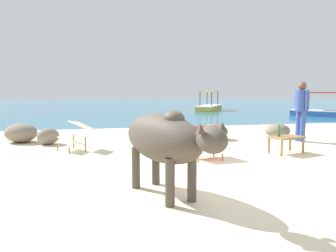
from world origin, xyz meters
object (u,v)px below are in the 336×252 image
at_px(deck_chair_far, 203,140).
at_px(person_standing, 301,107).
at_px(low_bench_table, 286,139).
at_px(boat_yellow, 209,106).
at_px(bottle, 279,131).
at_px(boat_blue, 328,111).
at_px(cow, 164,139).
at_px(deck_chair_near, 77,134).

xyz_separation_m(deck_chair_far, person_standing, (3.26, 1.51, 0.56)).
distance_m(low_bench_table, boat_yellow, 15.13).
xyz_separation_m(bottle, boat_blue, (7.84, 8.39, -0.25)).
xyz_separation_m(cow, deck_chair_near, (-1.36, 3.60, -0.38)).
bearing_deg(deck_chair_far, bottle, 89.05).
height_order(deck_chair_near, person_standing, person_standing).
xyz_separation_m(deck_chair_near, person_standing, (5.88, 0.08, 0.56)).
bearing_deg(low_bench_table, cow, -161.94).
xyz_separation_m(bottle, deck_chair_far, (-1.79, -0.13, -0.11)).
bearing_deg(person_standing, bottle, -142.44).
bearing_deg(person_standing, cow, -146.45).
bearing_deg(boat_blue, person_standing, 97.73).
relative_size(deck_chair_far, boat_yellow, 0.22).
height_order(cow, boat_blue, boat_blue).
xyz_separation_m(low_bench_table, person_standing, (1.30, 1.41, 0.63)).
bearing_deg(boat_yellow, boat_blue, -114.36).
relative_size(low_bench_table, deck_chair_far, 1.05).
bearing_deg(deck_chair_near, bottle, 129.06).
relative_size(cow, low_bench_table, 2.41).
bearing_deg(low_bench_table, boat_blue, 30.67).
distance_m(bottle, deck_chair_far, 1.80).
height_order(low_bench_table, person_standing, person_standing).
bearing_deg(bottle, cow, -143.03).
relative_size(low_bench_table, deck_chair_near, 0.92).
distance_m(cow, deck_chair_far, 2.53).
xyz_separation_m(deck_chair_far, boat_yellow, (5.27, 14.85, -0.13)).
distance_m(cow, bottle, 3.82).
distance_m(deck_chair_far, boat_blue, 12.85).
xyz_separation_m(deck_chair_far, boat_blue, (9.62, 8.52, -0.13)).
relative_size(low_bench_table, person_standing, 0.53).
xyz_separation_m(boat_blue, boat_yellow, (-4.35, 6.33, 0.00)).
height_order(cow, deck_chair_far, cow).
bearing_deg(boat_blue, deck_chair_far, 91.46).
height_order(low_bench_table, boat_yellow, boat_yellow).
distance_m(low_bench_table, boat_blue, 11.39).
bearing_deg(cow, deck_chair_far, 128.83).
bearing_deg(deck_chair_near, low_bench_table, 129.29).
relative_size(person_standing, boat_yellow, 0.43).
xyz_separation_m(low_bench_table, boat_yellow, (3.31, 14.76, -0.07)).
distance_m(deck_chair_near, boat_yellow, 15.57).
bearing_deg(low_bench_table, boat_yellow, 60.31).
distance_m(low_bench_table, deck_chair_near, 4.77).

